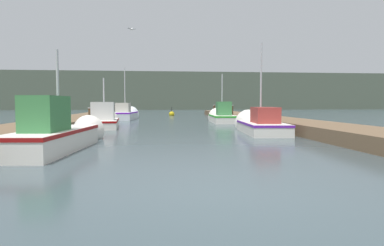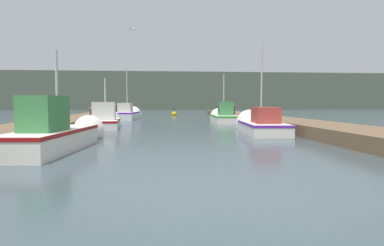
% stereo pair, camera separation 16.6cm
% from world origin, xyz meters
% --- Properties ---
extents(ground_plane, '(200.00, 200.00, 0.00)m').
position_xyz_m(ground_plane, '(0.00, 0.00, 0.00)').
color(ground_plane, '#38474C').
extents(dock_left, '(2.69, 40.00, 0.51)m').
position_xyz_m(dock_left, '(-6.26, 16.00, 0.25)').
color(dock_left, brown).
rests_on(dock_left, ground_plane).
extents(dock_right, '(2.69, 40.00, 0.51)m').
position_xyz_m(dock_right, '(6.26, 16.00, 0.25)').
color(dock_right, brown).
rests_on(dock_right, ground_plane).
extents(distant_shore_ridge, '(120.00, 16.00, 7.82)m').
position_xyz_m(distant_shore_ridge, '(0.00, 72.66, 3.91)').
color(distant_shore_ridge, '#4C5647').
rests_on(distant_shore_ridge, ground_plane).
extents(fishing_boat_0, '(1.84, 5.89, 3.31)m').
position_xyz_m(fishing_boat_0, '(-3.92, 5.65, 0.48)').
color(fishing_boat_0, silver).
rests_on(fishing_boat_0, ground_plane).
extents(fishing_boat_1, '(2.11, 5.74, 4.76)m').
position_xyz_m(fishing_boat_1, '(3.98, 11.01, 0.37)').
color(fishing_boat_1, silver).
rests_on(fishing_boat_1, ground_plane).
extents(fishing_boat_2, '(1.90, 5.34, 3.34)m').
position_xyz_m(fishing_boat_2, '(-4.00, 15.25, 0.41)').
color(fishing_boat_2, silver).
rests_on(fishing_boat_2, ground_plane).
extents(fishing_boat_3, '(1.81, 5.36, 3.98)m').
position_xyz_m(fishing_boat_3, '(3.83, 19.67, 0.41)').
color(fishing_boat_3, silver).
rests_on(fishing_boat_3, ground_plane).
extents(fishing_boat_4, '(2.08, 5.45, 4.84)m').
position_xyz_m(fishing_boat_4, '(-3.58, 24.76, 0.44)').
color(fishing_boat_4, silver).
rests_on(fishing_boat_4, ground_plane).
extents(mooring_piling_0, '(0.28, 0.28, 1.26)m').
position_xyz_m(mooring_piling_0, '(4.83, 20.71, 0.63)').
color(mooring_piling_0, '#473523').
rests_on(mooring_piling_0, ground_plane).
extents(mooring_piling_1, '(0.25, 0.25, 1.21)m').
position_xyz_m(mooring_piling_1, '(4.81, 28.53, 0.61)').
color(mooring_piling_1, '#473523').
rests_on(mooring_piling_1, ground_plane).
extents(mooring_piling_2, '(0.36, 0.36, 1.13)m').
position_xyz_m(mooring_piling_2, '(-4.98, 16.32, 0.57)').
color(mooring_piling_2, '#473523').
rests_on(mooring_piling_2, ground_plane).
extents(mooring_piling_3, '(0.37, 0.37, 1.28)m').
position_xyz_m(mooring_piling_3, '(-5.01, 27.69, 0.65)').
color(mooring_piling_3, '#473523').
rests_on(mooring_piling_3, ground_plane).
extents(channel_buoy, '(0.61, 0.61, 1.11)m').
position_xyz_m(channel_buoy, '(0.75, 32.81, 0.17)').
color(channel_buoy, gold).
rests_on(channel_buoy, ground_plane).
extents(seagull_lead, '(0.53, 0.39, 0.12)m').
position_xyz_m(seagull_lead, '(-2.47, 16.54, 5.99)').
color(seagull_lead, white).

